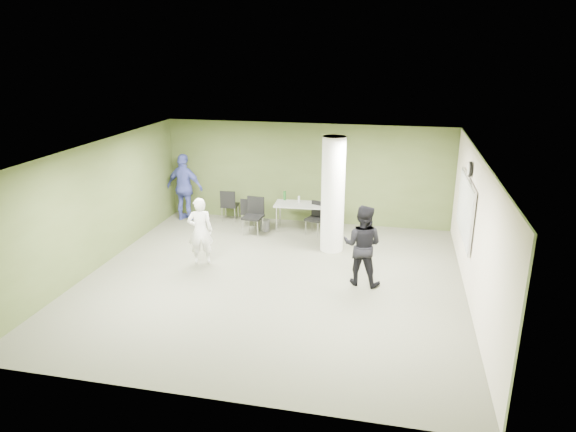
% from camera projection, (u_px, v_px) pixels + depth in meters
% --- Properties ---
extents(floor, '(8.00, 8.00, 0.00)m').
position_uv_depth(floor, '(273.00, 280.00, 11.00)').
color(floor, '#515040').
rests_on(floor, ground).
extents(ceiling, '(8.00, 8.00, 0.00)m').
position_uv_depth(ceiling, '(271.00, 151.00, 10.13)').
color(ceiling, white).
rests_on(ceiling, wall_back).
extents(wall_back, '(8.00, 2.80, 0.02)m').
position_uv_depth(wall_back, '(307.00, 174.00, 14.28)').
color(wall_back, '#435025').
rests_on(wall_back, floor).
extents(wall_left, '(0.02, 8.00, 2.80)m').
position_uv_depth(wall_left, '(97.00, 206.00, 11.37)').
color(wall_left, '#435025').
rests_on(wall_left, floor).
extents(wall_right_cream, '(0.02, 8.00, 2.80)m').
position_uv_depth(wall_right_cream, '(476.00, 232.00, 9.76)').
color(wall_right_cream, beige).
rests_on(wall_right_cream, floor).
extents(column, '(0.56, 0.56, 2.80)m').
position_uv_depth(column, '(333.00, 195.00, 12.22)').
color(column, silver).
rests_on(column, floor).
extents(whiteboard, '(0.05, 2.30, 1.30)m').
position_uv_depth(whiteboard, '(465.00, 208.00, 10.85)').
color(whiteboard, silver).
rests_on(whiteboard, wall_right_cream).
extents(wall_clock, '(0.06, 0.32, 0.32)m').
position_uv_depth(wall_clock, '(470.00, 169.00, 10.59)').
color(wall_clock, black).
rests_on(wall_clock, wall_right_cream).
extents(folding_table, '(1.62, 0.79, 1.00)m').
position_uv_depth(folding_table, '(304.00, 206.00, 13.76)').
color(folding_table, '#999994').
rests_on(folding_table, floor).
extents(wastebasket, '(0.26, 0.26, 0.30)m').
position_uv_depth(wastebasket, '(265.00, 225.00, 13.92)').
color(wastebasket, '#4C4C4C').
rests_on(wastebasket, floor).
extents(chair_back_left, '(0.48, 0.48, 0.91)m').
position_uv_depth(chair_back_left, '(229.00, 203.00, 14.58)').
color(chair_back_left, black).
rests_on(chair_back_left, floor).
extents(chair_back_right, '(0.44, 0.44, 0.84)m').
position_uv_depth(chair_back_right, '(249.00, 210.00, 14.07)').
color(chair_back_right, black).
rests_on(chair_back_right, floor).
extents(chair_table_left, '(0.53, 0.53, 0.98)m').
position_uv_depth(chair_table_left, '(254.00, 213.00, 13.59)').
color(chair_table_left, black).
rests_on(chair_table_left, floor).
extents(chair_table_right, '(0.55, 0.55, 0.87)m').
position_uv_depth(chair_table_right, '(316.00, 215.00, 13.60)').
color(chair_table_right, black).
rests_on(chair_table_right, floor).
extents(woman_white, '(0.67, 0.56, 1.56)m').
position_uv_depth(woman_white, '(200.00, 231.00, 11.63)').
color(woman_white, white).
rests_on(woman_white, floor).
extents(man_black, '(0.94, 0.79, 1.72)m').
position_uv_depth(man_black, '(362.00, 245.00, 10.58)').
color(man_black, black).
rests_on(man_black, floor).
extents(man_blue, '(1.19, 0.65, 1.93)m').
position_uv_depth(man_blue, '(185.00, 187.00, 14.54)').
color(man_blue, '#424BA4').
rests_on(man_blue, floor).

